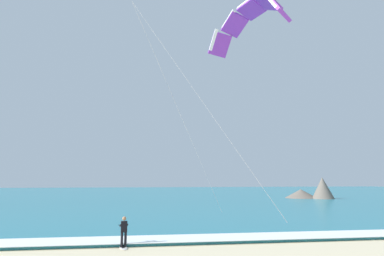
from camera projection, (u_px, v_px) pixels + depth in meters
The scene contains 6 objects.
sea at pixel (160, 194), 78.03m from camera, with size 200.00×120.00×0.20m, color teal.
surf_foam at pixel (208, 238), 20.33m from camera, with size 200.00×2.55×0.04m, color white.
surfboard at pixel (123, 247), 18.36m from camera, with size 0.64×1.45×0.09m.
kitesurfer at pixel (124, 230), 18.51m from camera, with size 0.57×0.57×1.69m.
kite_primary at pixel (248, 19), 25.03m from camera, with size 10.36×8.18×15.77m.
headland_right at pixel (311, 192), 60.86m from camera, with size 8.19×8.00×4.00m.
Camera 1 is at (-4.06, -8.70, 3.80)m, focal length 31.17 mm.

